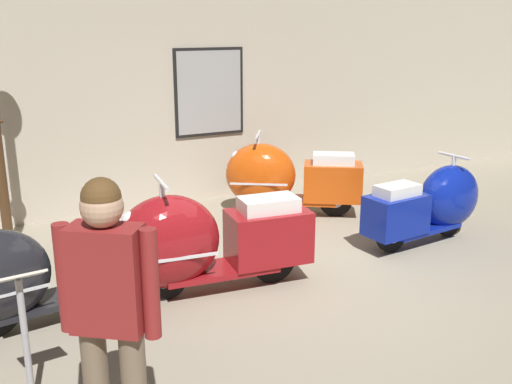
{
  "coord_description": "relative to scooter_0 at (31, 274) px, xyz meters",
  "views": [
    {
      "loc": [
        -2.91,
        -4.49,
        2.46
      ],
      "look_at": [
        -0.08,
        0.91,
        0.71
      ],
      "focal_mm": 41.37,
      "sensor_mm": 36.0,
      "label": 1
    }
  ],
  "objects": [
    {
      "name": "ground_plane",
      "position": [
        2.48,
        -0.35,
        -0.47
      ],
      "size": [
        60.0,
        60.0,
        0.0
      ],
      "primitive_type": "plane",
      "color": "gray"
    },
    {
      "name": "showroom_back_wall",
      "position": [
        2.35,
        2.86,
        1.5
      ],
      "size": [
        18.0,
        0.63,
        3.93
      ],
      "color": "#BCB29E",
      "rests_on": "ground"
    },
    {
      "name": "scooter_0",
      "position": [
        0.0,
        0.0,
        0.0
      ],
      "size": [
        1.73,
        0.69,
        1.03
      ],
      "rotation": [
        0.0,
        0.0,
        -3.01
      ],
      "color": "black",
      "rests_on": "ground"
    },
    {
      "name": "scooter_1",
      "position": [
        1.48,
        -0.07,
        0.05
      ],
      "size": [
        1.9,
        0.74,
        1.13
      ],
      "rotation": [
        0.0,
        0.0,
        3.02
      ],
      "color": "black",
      "rests_on": "ground"
    },
    {
      "name": "scooter_2",
      "position": [
        3.36,
        1.65,
        0.03
      ],
      "size": [
        1.77,
        1.41,
        1.09
      ],
      "rotation": [
        0.0,
        0.0,
        2.56
      ],
      "color": "black",
      "rests_on": "ground"
    },
    {
      "name": "scooter_3",
      "position": [
        4.41,
        -0.03,
        -0.01
      ],
      "size": [
        1.67,
        0.61,
        1.0
      ],
      "rotation": [
        0.0,
        0.0,
        0.09
      ],
      "color": "black",
      "rests_on": "ground"
    },
    {
      "name": "visitor_0",
      "position": [
        0.2,
        -1.91,
        0.52
      ],
      "size": [
        0.48,
        0.42,
        1.71
      ],
      "rotation": [
        0.0,
        0.0,
        0.92
      ],
      "color": "black",
      "rests_on": "ground"
    },
    {
      "name": "info_stanchion",
      "position": [
        -0.18,
        -1.18,
        -0.05
      ],
      "size": [
        0.34,
        0.28,
        1.01
      ],
      "color": "#333338",
      "rests_on": "ground"
    }
  ]
}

